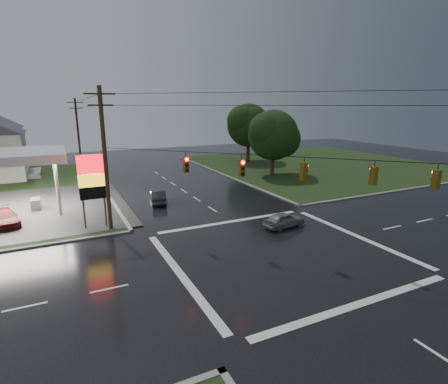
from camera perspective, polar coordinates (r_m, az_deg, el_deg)
name	(u,v)px	position (r m, az deg, el deg)	size (l,w,h in m)	color
ground	(279,252)	(24.14, 8.94, -9.66)	(120.00, 120.00, 0.00)	black
grass_ne	(320,165)	(59.48, 15.37, 4.34)	(36.00, 36.00, 0.08)	black
pylon_sign	(92,179)	(29.15, -20.78, 2.02)	(2.00, 0.35, 6.00)	#59595E
utility_pole_nw	(105,158)	(27.98, -18.85, 5.28)	(2.20, 0.32, 11.00)	#382619
utility_pole_n	(78,134)	(56.25, -22.70, 8.80)	(2.20, 0.32, 10.50)	#382619
traffic_signals	(283,157)	(22.34, 9.64, 5.73)	(26.87, 26.87, 1.47)	black
tree_ne_near	(274,135)	(48.42, 8.18, 9.15)	(7.99, 6.80, 8.98)	black
tree_ne_far	(249,125)	(60.12, 4.14, 10.80)	(8.46, 7.20, 9.80)	black
car_north	(158,197)	(35.68, -10.67, -0.73)	(1.39, 3.97, 1.31)	#212529
car_crossing	(284,220)	(28.69, 9.79, -4.47)	(1.45, 3.60, 1.23)	slate
car_pump	(4,218)	(33.75, -32.21, -3.60)	(1.81, 4.46, 1.30)	maroon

